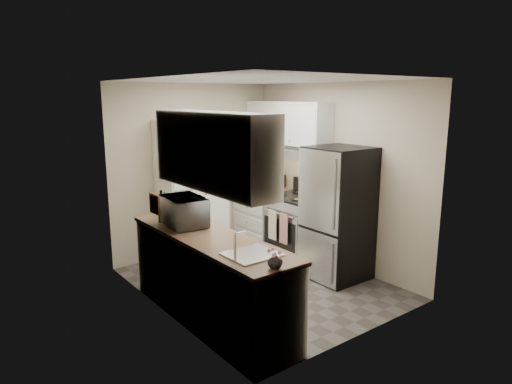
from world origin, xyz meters
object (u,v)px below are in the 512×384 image
Objects in this scene: wine_bottle at (162,208)px; toaster_oven at (271,181)px; pantry_cabinet at (192,191)px; electric_range at (297,227)px; microwave at (184,211)px; refrigerator at (338,213)px.

wine_bottle reaches higher than toaster_oven.
toaster_oven is at bearing -8.39° from pantry_cabinet.
electric_range is 3.41× the size of wine_bottle.
microwave is (-1.97, -0.31, 0.60)m from electric_range.
refrigerator reaches higher than wine_bottle.
refrigerator is at bearing -87.98° from toaster_oven.
microwave is 2.33m from toaster_oven.
electric_range is 0.88m from refrigerator.
microwave reaches higher than toaster_oven.
pantry_cabinet reaches higher than refrigerator.
microwave is at bearing -63.99° from wine_bottle.
microwave is 1.74× the size of wine_bottle.
wine_bottle is at bearing 159.81° from refrigerator.
electric_range is 1.96× the size of microwave.
refrigerator is 2.01m from microwave.
wine_bottle is at bearing -134.13° from pantry_cabinet.
toaster_oven is (0.11, 0.74, 0.56)m from electric_range.
toaster_oven is (0.14, 1.54, 0.18)m from refrigerator.
pantry_cabinet is 2.07m from refrigerator.
refrigerator is 2.95× the size of microwave.
toaster_oven is (1.28, -0.19, 0.03)m from pantry_cabinet.
electric_range is 2.19m from wine_bottle.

